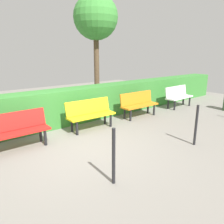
{
  "coord_description": "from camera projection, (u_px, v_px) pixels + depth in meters",
  "views": [
    {
      "loc": [
        2.4,
        4.2,
        2.16
      ],
      "look_at": [
        -1.36,
        -0.41,
        0.55
      ],
      "focal_mm": 34.72,
      "sensor_mm": 36.0,
      "label": 1
    }
  ],
  "objects": [
    {
      "name": "hedge_row",
      "position": [
        74.0,
        105.0,
        7.0
      ],
      "size": [
        15.65,
        0.78,
        1.09
      ],
      "primitive_type": "cube",
      "color": "#387F33",
      "rests_on": "ground_plane"
    },
    {
      "name": "tree_near",
      "position": [
        96.0,
        18.0,
        8.99
      ],
      "size": [
        1.86,
        1.86,
        4.56
      ],
      "color": "brown",
      "rests_on": "ground_plane"
    },
    {
      "name": "bench_white",
      "position": [
        178.0,
        96.0,
        8.94
      ],
      "size": [
        1.41,
        0.49,
        0.86
      ],
      "rotation": [
        0.0,
        0.0,
        0.02
      ],
      "color": "white",
      "rests_on": "ground_plane"
    },
    {
      "name": "bench_red",
      "position": [
        13.0,
        130.0,
        4.94
      ],
      "size": [
        1.58,
        0.47,
        0.86
      ],
      "rotation": [
        0.0,
        0.0,
        -0.0
      ],
      "color": "red",
      "rests_on": "ground_plane"
    },
    {
      "name": "bench_orange",
      "position": [
        139.0,
        103.0,
        7.57
      ],
      "size": [
        1.46,
        0.48,
        0.86
      ],
      "rotation": [
        0.0,
        0.0,
        -0.02
      ],
      "color": "orange",
      "rests_on": "ground_plane"
    },
    {
      "name": "ground_plane",
      "position": [
        79.0,
        147.0,
        5.17
      ],
      "size": [
        19.65,
        19.65,
        0.0
      ],
      "primitive_type": "plane",
      "color": "gray"
    },
    {
      "name": "railing_post_mid",
      "position": [
        196.0,
        125.0,
        5.18
      ],
      "size": [
        0.06,
        0.06,
        1.0
      ],
      "primitive_type": "cylinder",
      "color": "black",
      "rests_on": "ground_plane"
    },
    {
      "name": "bench_yellow",
      "position": [
        90.0,
        113.0,
        6.33
      ],
      "size": [
        1.47,
        0.51,
        0.86
      ],
      "rotation": [
        0.0,
        0.0,
        -0.03
      ],
      "color": "yellow",
      "rests_on": "ground_plane"
    },
    {
      "name": "railing_post_far",
      "position": [
        114.0,
        156.0,
        3.61
      ],
      "size": [
        0.06,
        0.06,
        1.0
      ],
      "primitive_type": "cylinder",
      "color": "black",
      "rests_on": "ground_plane"
    }
  ]
}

